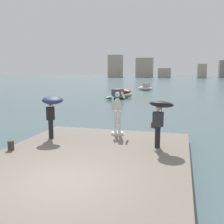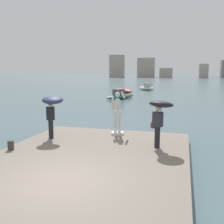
% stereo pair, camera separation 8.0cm
% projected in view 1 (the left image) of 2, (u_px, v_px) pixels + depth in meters
% --- Properties ---
extents(ground_plane, '(400.00, 400.00, 0.00)m').
position_uv_depth(ground_plane, '(163.00, 92.00, 45.73)').
color(ground_plane, '#4C666B').
extents(pier, '(7.20, 9.86, 0.40)m').
position_uv_depth(pier, '(85.00, 165.00, 9.36)').
color(pier, slate).
rests_on(pier, ground).
extents(statue_white_figure, '(0.60, 0.86, 2.14)m').
position_uv_depth(statue_white_figure, '(117.00, 115.00, 12.84)').
color(statue_white_figure, silver).
rests_on(statue_white_figure, pier).
extents(onlooker_left, '(1.33, 1.34, 2.01)m').
position_uv_depth(onlooker_left, '(52.00, 105.00, 12.07)').
color(onlooker_left, black).
rests_on(onlooker_left, pier).
extents(onlooker_right, '(1.29, 1.31, 1.99)m').
position_uv_depth(onlooker_right, '(160.00, 111.00, 10.51)').
color(onlooker_right, black).
rests_on(onlooker_right, pier).
extents(mooring_bollard, '(0.25, 0.25, 0.37)m').
position_uv_depth(mooring_bollard, '(11.00, 145.00, 10.40)').
color(mooring_bollard, '#38332D').
rests_on(mooring_bollard, pier).
extents(boat_near, '(3.30, 5.29, 1.28)m').
position_uv_depth(boat_near, '(119.00, 96.00, 33.67)').
color(boat_near, '#336B5B').
rests_on(boat_near, ground).
extents(boat_mid, '(4.65, 4.48, 0.78)m').
position_uv_depth(boat_mid, '(121.00, 91.00, 42.55)').
color(boat_mid, '#9E2D28').
rests_on(boat_mid, ground).
extents(boat_leftward, '(3.68, 2.86, 1.37)m').
position_uv_depth(boat_leftward, '(145.00, 88.00, 49.32)').
color(boat_leftward, silver).
rests_on(boat_leftward, ground).
extents(distant_skyline, '(84.39, 13.48, 13.21)m').
position_uv_depth(distant_skyline, '(172.00, 69.00, 150.80)').
color(distant_skyline, '#A89989').
rests_on(distant_skyline, ground).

